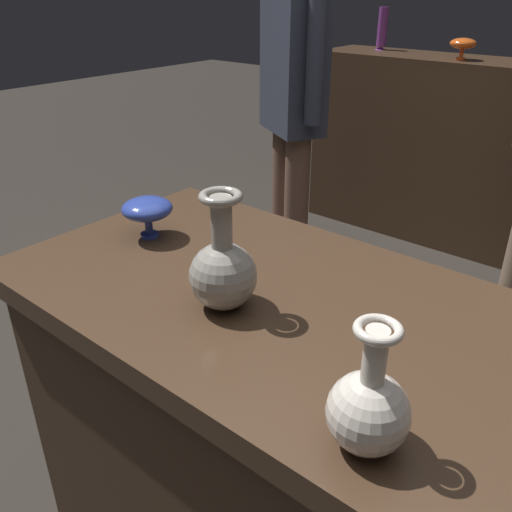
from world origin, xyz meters
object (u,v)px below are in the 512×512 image
Objects in this scene: vase_tall_behind at (369,408)px; visitor_near_left at (293,98)px; shelf_vase_far_left at (382,29)px; shelf_vase_left at (463,44)px; vase_left_accent at (147,210)px; vase_centerpiece at (223,270)px.

visitor_near_left is at bearing 129.43° from vase_tall_behind.
shelf_vase_far_left is at bearing -50.43° from visitor_near_left.
shelf_vase_left is 0.08× the size of visitor_near_left.
vase_left_accent is at bearing -74.72° from shelf_vase_far_left.
visitor_near_left reaches higher than vase_tall_behind.
visitor_near_left is (-0.34, -0.95, -0.16)m from shelf_vase_left.
vase_tall_behind is at bearing -61.81° from shelf_vase_far_left.
shelf_vase_far_left is 0.54m from shelf_vase_left.
shelf_vase_far_left is at bearing 105.28° from vase_left_accent.
vase_tall_behind is 0.85× the size of shelf_vase_far_left.
vase_centerpiece is at bearing -78.80° from shelf_vase_left.
shelf_vase_left is (-0.44, 2.22, 0.19)m from vase_centerpiece.
vase_tall_behind is at bearing 159.50° from visitor_near_left.
shelf_vase_far_left reaches higher than vase_centerpiece.
visitor_near_left is at bearing 110.44° from vase_left_accent.
vase_centerpiece is 0.40m from vase_tall_behind.
shelf_vase_left is at bearing 101.20° from vase_centerpiece.
shelf_vase_far_left reaches higher than vase_tall_behind.
shelf_vase_left is at bearing 92.56° from vase_left_accent.
vase_centerpiece is 1.77× the size of shelf_vase_left.
visitor_near_left is (-0.78, 1.27, 0.03)m from vase_centerpiece.
vase_left_accent is (-0.72, 0.24, 0.01)m from vase_tall_behind.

